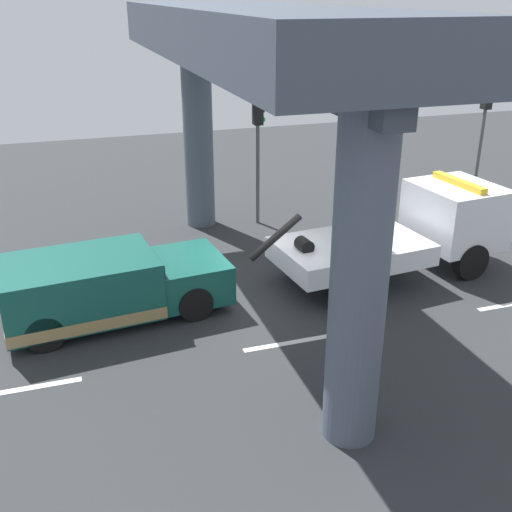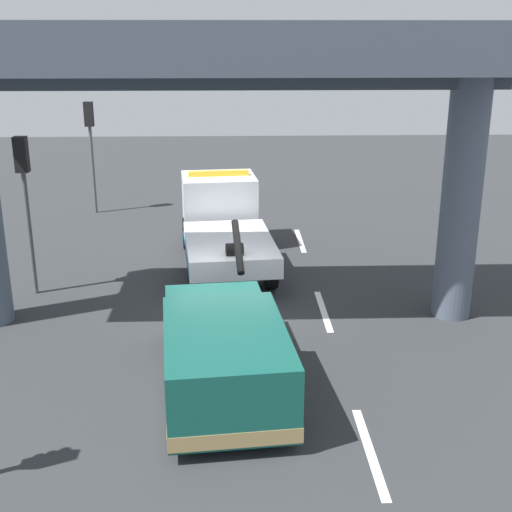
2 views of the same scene
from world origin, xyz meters
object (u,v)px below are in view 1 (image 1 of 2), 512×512
at_px(towed_van_green, 105,287).
at_px(traffic_light_far, 258,132).
at_px(tow_truck_white, 412,230).
at_px(traffic_light_mid, 485,116).

distance_m(towed_van_green, traffic_light_far, 7.79).
distance_m(tow_truck_white, towed_van_green, 8.21).
bearing_deg(towed_van_green, tow_truck_white, 0.61).
bearing_deg(traffic_light_far, towed_van_green, -136.96).
distance_m(traffic_light_far, traffic_light_mid, 8.50).
bearing_deg(towed_van_green, traffic_light_mid, 20.04).
bearing_deg(traffic_light_far, traffic_light_mid, 0.00).
xyz_separation_m(towed_van_green, traffic_light_mid, (13.94, 5.09, 2.29)).
bearing_deg(traffic_light_far, tow_truck_white, -61.16).
distance_m(tow_truck_white, traffic_light_mid, 7.84).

